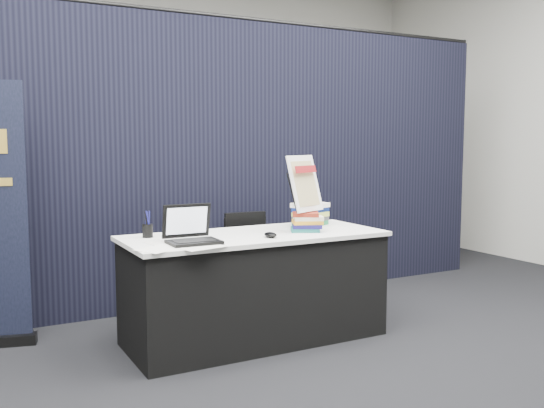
{
  "coord_description": "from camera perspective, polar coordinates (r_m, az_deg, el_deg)",
  "views": [
    {
      "loc": [
        -1.87,
        -3.14,
        1.39
      ],
      "look_at": [
        0.14,
        0.55,
        0.95
      ],
      "focal_mm": 40.0,
      "sensor_mm": 36.0,
      "label": 1
    }
  ],
  "objects": [
    {
      "name": "floor",
      "position": [
        3.91,
        2.17,
        -14.84
      ],
      "size": [
        8.0,
        8.0,
        0.0
      ],
      "primitive_type": "plane",
      "color": "black",
      "rests_on": "ground"
    },
    {
      "name": "wall_back",
      "position": [
        7.39,
        -13.97,
        8.61
      ],
      "size": [
        8.0,
        0.02,
        3.5
      ],
      "primitive_type": "cube",
      "color": "beige",
      "rests_on": "floor"
    },
    {
      "name": "drape_partition",
      "position": [
        5.1,
        -7.0,
        3.81
      ],
      "size": [
        6.0,
        0.08,
        2.4
      ],
      "primitive_type": "cube",
      "color": "black",
      "rests_on": "floor"
    },
    {
      "name": "display_table",
      "position": [
        4.26,
        -1.62,
        -7.79
      ],
      "size": [
        1.8,
        0.75,
        0.75
      ],
      "color": "black",
      "rests_on": "floor"
    },
    {
      "name": "laptop",
      "position": [
        3.83,
        -7.59,
        -2.81
      ],
      "size": [
        0.32,
        0.26,
        0.24
      ],
      "rotation": [
        0.0,
        0.0,
        -0.02
      ],
      "color": "black",
      "rests_on": "display_table"
    },
    {
      "name": "mouse",
      "position": [
        4.02,
        -0.15,
        -2.92
      ],
      "size": [
        0.07,
        0.12,
        0.04
      ],
      "primitive_type": "ellipsoid",
      "rotation": [
        0.0,
        0.0,
        -0.01
      ],
      "color": "black",
      "rests_on": "display_table"
    },
    {
      "name": "brochure_left",
      "position": [
        3.67,
        -10.35,
        -4.15
      ],
      "size": [
        0.34,
        0.3,
        0.0
      ],
      "primitive_type": "cube",
      "rotation": [
        0.0,
        0.0,
        0.45
      ],
      "color": "white",
      "rests_on": "display_table"
    },
    {
      "name": "brochure_mid",
      "position": [
        3.89,
        -9.66,
        -3.55
      ],
      "size": [
        0.29,
        0.22,
        0.0
      ],
      "primitive_type": "cube",
      "rotation": [
        0.0,
        0.0,
        0.13
      ],
      "color": "white",
      "rests_on": "display_table"
    },
    {
      "name": "brochure_right",
      "position": [
        3.69,
        -6.7,
        -4.04
      ],
      "size": [
        0.3,
        0.25,
        0.0
      ],
      "primitive_type": "cube",
      "rotation": [
        0.0,
        0.0,
        0.24
      ],
      "color": "white",
      "rests_on": "display_table"
    },
    {
      "name": "pen_cup",
      "position": [
        4.1,
        -11.63,
        -2.49
      ],
      "size": [
        0.07,
        0.07,
        0.09
      ],
      "primitive_type": "cylinder",
      "rotation": [
        0.0,
        0.0,
        0.07
      ],
      "color": "black",
      "rests_on": "display_table"
    },
    {
      "name": "book_stack_tall",
      "position": [
        4.28,
        3.31,
        -1.69
      ],
      "size": [
        0.25,
        0.23,
        0.14
      ],
      "rotation": [
        0.0,
        0.0,
        -0.44
      ],
      "color": "#1C6D68",
      "rests_on": "display_table"
    },
    {
      "name": "book_stack_short",
      "position": [
        4.6,
        3.53,
        -0.95
      ],
      "size": [
        0.29,
        0.27,
        0.17
      ],
      "rotation": [
        0.0,
        0.0,
        0.42
      ],
      "color": "#217E4C",
      "rests_on": "display_table"
    },
    {
      "name": "info_sign",
      "position": [
        4.28,
        3.12,
        1.89
      ],
      "size": [
        0.33,
        0.23,
        0.41
      ],
      "rotation": [
        0.0,
        0.0,
        0.4
      ],
      "color": "black",
      "rests_on": "book_stack_tall"
    },
    {
      "name": "stacking_chair",
      "position": [
        4.81,
        -1.79,
        -5.24
      ],
      "size": [
        0.38,
        0.39,
        0.82
      ],
      "rotation": [
        0.0,
        0.0,
        -0.03
      ],
      "color": "black",
      "rests_on": "floor"
    }
  ]
}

